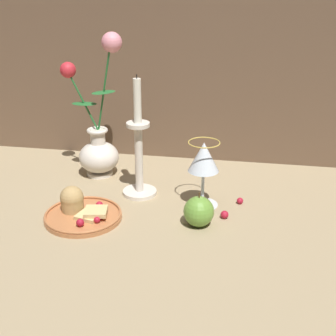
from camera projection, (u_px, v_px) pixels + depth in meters
name	position (u px, v px, depth m)	size (l,w,h in m)	color
ground_plane	(144.00, 205.00, 1.18)	(2.40, 2.40, 0.00)	#9E8966
vase	(98.00, 140.00, 1.32)	(0.17, 0.11, 0.40)	silver
plate_with_pastries	(81.00, 211.00, 1.11)	(0.18, 0.18, 0.07)	#B77042
wine_glass	(204.00, 160.00, 1.13)	(0.08, 0.08, 0.17)	silver
candlestick	(139.00, 156.00, 1.20)	(0.09, 0.09, 0.32)	silver
apple_beside_vase	(199.00, 211.00, 1.07)	(0.07, 0.07, 0.08)	#669938
berry_near_plate	(225.00, 215.00, 1.11)	(0.02, 0.02, 0.02)	#AD192D
berry_front_center	(240.00, 201.00, 1.18)	(0.02, 0.02, 0.02)	#AD192D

